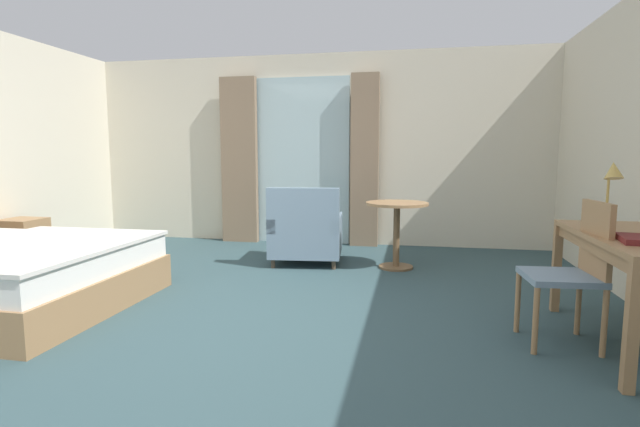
% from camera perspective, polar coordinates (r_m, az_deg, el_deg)
% --- Properties ---
extents(ground, '(6.97, 7.33, 0.10)m').
position_cam_1_polar(ground, '(3.73, -11.69, -13.31)').
color(ground, '#334C51').
extents(wall_back, '(6.57, 0.12, 2.60)m').
position_cam_1_polar(wall_back, '(6.76, -0.67, 7.57)').
color(wall_back, beige).
rests_on(wall_back, ground).
extents(balcony_glass_door, '(1.33, 0.02, 2.29)m').
position_cam_1_polar(balcony_glass_door, '(6.72, -2.15, 6.24)').
color(balcony_glass_door, silver).
rests_on(balcony_glass_door, ground).
extents(curtain_panel_left, '(0.51, 0.10, 2.30)m').
position_cam_1_polar(curtain_panel_left, '(6.88, -9.58, 6.22)').
color(curtain_panel_left, '#897056').
rests_on(curtain_panel_left, ground).
extents(curtain_panel_right, '(0.37, 0.10, 2.30)m').
position_cam_1_polar(curtain_panel_right, '(6.47, 5.34, 6.24)').
color(curtain_panel_right, '#897056').
rests_on(curtain_panel_right, ground).
extents(nightstand, '(0.41, 0.40, 0.53)m').
position_cam_1_polar(nightstand, '(6.29, -31.85, -2.93)').
color(nightstand, '#9E754C').
rests_on(nightstand, ground).
extents(writing_desk, '(0.64, 1.41, 0.73)m').
position_cam_1_polar(writing_desk, '(3.64, 33.68, -3.56)').
color(writing_desk, '#9E754C').
rests_on(writing_desk, ground).
extents(desk_chair, '(0.47, 0.45, 0.94)m').
position_cam_1_polar(desk_chair, '(3.50, 28.07, -5.55)').
color(desk_chair, gray).
rests_on(desk_chair, ground).
extents(desk_lamp, '(0.13, 0.21, 0.47)m').
position_cam_1_polar(desk_lamp, '(3.90, 31.46, 3.57)').
color(desk_lamp, tan).
rests_on(desk_lamp, writing_desk).
extents(armchair_by_window, '(0.86, 0.87, 0.88)m').
position_cam_1_polar(armchair_by_window, '(5.46, -1.67, -2.45)').
color(armchair_by_window, gray).
rests_on(armchair_by_window, ground).
extents(round_cafe_table, '(0.67, 0.67, 0.73)m').
position_cam_1_polar(round_cafe_table, '(5.26, 9.12, -0.72)').
color(round_cafe_table, '#9E754C').
rests_on(round_cafe_table, ground).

